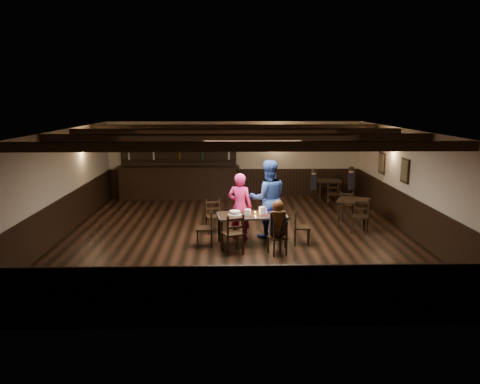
{
  "coord_description": "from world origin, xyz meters",
  "views": [
    {
      "loc": [
        -0.23,
        -11.67,
        3.46
      ],
      "look_at": [
        0.07,
        0.2,
        1.1
      ],
      "focal_mm": 35.0,
      "sensor_mm": 36.0,
      "label": 1
    }
  ],
  "objects_px": {
    "dining_table": "(252,218)",
    "chair_near_left": "(234,231)",
    "cake": "(235,213)",
    "chair_near_right": "(279,236)",
    "bar_counter": "(179,178)",
    "woman_pink": "(240,206)",
    "man_blue": "(268,199)"
  },
  "relations": [
    {
      "from": "chair_near_right",
      "to": "woman_pink",
      "type": "relative_size",
      "value": 0.47
    },
    {
      "from": "chair_near_right",
      "to": "woman_pink",
      "type": "bearing_deg",
      "value": 122.91
    },
    {
      "from": "woman_pink",
      "to": "man_blue",
      "type": "xyz_separation_m",
      "value": [
        0.72,
        0.15,
        0.15
      ]
    },
    {
      "from": "chair_near_right",
      "to": "cake",
      "type": "xyz_separation_m",
      "value": [
        -0.97,
        0.78,
        0.34
      ]
    },
    {
      "from": "woman_pink",
      "to": "dining_table",
      "type": "bearing_deg",
      "value": 135.79
    },
    {
      "from": "cake",
      "to": "bar_counter",
      "type": "xyz_separation_m",
      "value": [
        -1.91,
        5.54,
        -0.07
      ]
    },
    {
      "from": "chair_near_left",
      "to": "woman_pink",
      "type": "height_order",
      "value": "woman_pink"
    },
    {
      "from": "cake",
      "to": "dining_table",
      "type": "bearing_deg",
      "value": 2.32
    },
    {
      "from": "dining_table",
      "to": "chair_near_right",
      "type": "relative_size",
      "value": 2.19
    },
    {
      "from": "dining_table",
      "to": "bar_counter",
      "type": "xyz_separation_m",
      "value": [
        -2.32,
        5.52,
        0.05
      ]
    },
    {
      "from": "dining_table",
      "to": "chair_near_left",
      "type": "xyz_separation_m",
      "value": [
        -0.44,
        -0.71,
        -0.13
      ]
    },
    {
      "from": "bar_counter",
      "to": "dining_table",
      "type": "bearing_deg",
      "value": -67.24
    },
    {
      "from": "dining_table",
      "to": "cake",
      "type": "relative_size",
      "value": 5.49
    },
    {
      "from": "dining_table",
      "to": "bar_counter",
      "type": "height_order",
      "value": "bar_counter"
    },
    {
      "from": "dining_table",
      "to": "chair_near_right",
      "type": "xyz_separation_m",
      "value": [
        0.57,
        -0.8,
        -0.22
      ]
    },
    {
      "from": "chair_near_left",
      "to": "bar_counter",
      "type": "xyz_separation_m",
      "value": [
        -1.88,
        6.23,
        0.18
      ]
    },
    {
      "from": "chair_near_right",
      "to": "man_blue",
      "type": "height_order",
      "value": "man_blue"
    },
    {
      "from": "man_blue",
      "to": "woman_pink",
      "type": "bearing_deg",
      "value": 5.52
    },
    {
      "from": "dining_table",
      "to": "cake",
      "type": "height_order",
      "value": "cake"
    },
    {
      "from": "dining_table",
      "to": "chair_near_left",
      "type": "bearing_deg",
      "value": -121.63
    },
    {
      "from": "cake",
      "to": "bar_counter",
      "type": "bearing_deg",
      "value": 109.06
    },
    {
      "from": "cake",
      "to": "bar_counter",
      "type": "relative_size",
      "value": 0.07
    },
    {
      "from": "dining_table",
      "to": "man_blue",
      "type": "relative_size",
      "value": 0.87
    },
    {
      "from": "chair_near_right",
      "to": "woman_pink",
      "type": "height_order",
      "value": "woman_pink"
    },
    {
      "from": "dining_table",
      "to": "cake",
      "type": "bearing_deg",
      "value": -177.68
    },
    {
      "from": "dining_table",
      "to": "chair_near_right",
      "type": "height_order",
      "value": "chair_near_right"
    },
    {
      "from": "dining_table",
      "to": "chair_near_left",
      "type": "height_order",
      "value": "chair_near_left"
    },
    {
      "from": "chair_near_left",
      "to": "cake",
      "type": "distance_m",
      "value": 0.74
    },
    {
      "from": "chair_near_right",
      "to": "man_blue",
      "type": "relative_size",
      "value": 0.4
    },
    {
      "from": "dining_table",
      "to": "man_blue",
      "type": "height_order",
      "value": "man_blue"
    },
    {
      "from": "man_blue",
      "to": "cake",
      "type": "height_order",
      "value": "man_blue"
    },
    {
      "from": "man_blue",
      "to": "cake",
      "type": "distance_m",
      "value": 1.1
    }
  ]
}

